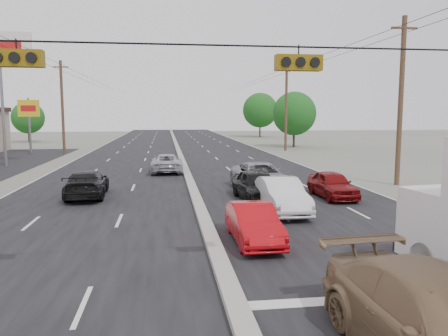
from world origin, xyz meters
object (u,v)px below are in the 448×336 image
Objects in this scene: pole_sign_far at (29,113)px; queue_car_e at (332,185)px; queue_car_b at (281,196)px; queue_car_c at (260,177)px; red_sedan at (253,224)px; tree_right_far at (260,110)px; oncoming_near at (87,184)px; utility_pole_right_b at (401,100)px; utility_pole_left_c at (62,106)px; queue_car_a at (257,186)px; utility_pole_right_c at (286,107)px; tree_left_far at (28,118)px; tan_sedan at (442,327)px; oncoming_far at (167,163)px; tree_right_mid at (294,114)px.

queue_car_e is at bearing -51.07° from pole_sign_far.
queue_car_c is at bearing 86.45° from queue_car_b.
tree_right_far is at bearing 76.51° from red_sedan.
pole_sign_far is 1.24× the size of oncoming_near.
utility_pole_left_c is at bearing 135.00° from utility_pole_right_b.
utility_pole_right_c is at bearing 67.31° from queue_car_a.
pole_sign_far is at bearing -73.30° from tree_left_far.
red_sedan is (-14.60, -65.64, -4.31)m from tree_right_far.
tree_left_far is 1.10× the size of queue_car_c.
oncoming_near is (10.44, -26.57, -3.71)m from pole_sign_far.
pole_sign_far is at bearing 109.39° from tan_sedan.
utility_pole_right_b is 16.48m from oncoming_far.
queue_car_e reaches higher than oncoming_far.
utility_pole_right_c reaches higher than red_sedan.
queue_car_c is 1.13× the size of oncoming_far.
tree_right_mid is at bearing -125.87° from oncoming_near.
tree_right_far is 2.08× the size of red_sedan.
tree_right_mid reaches higher than queue_car_e.
tan_sedan is (-12.00, -48.40, -3.52)m from tree_right_mid.
utility_pole_right_c reaches higher than oncoming_near.
queue_car_e is (-5.50, -3.48, -4.42)m from utility_pole_right_b.
oncoming_near is at bearing -124.21° from utility_pole_right_c.
oncoming_far is at bearing -110.18° from tree_right_far.
utility_pole_left_c and utility_pole_right_b have the same top height.
red_sedan is (-11.10, -10.64, -4.46)m from utility_pole_right_b.
utility_pole_right_b is at bearing 58.45° from tan_sedan.
tree_left_far reaches higher than queue_car_e.
tree_right_mid is at bearing -125.55° from oncoming_far.
queue_car_c is at bearing -102.34° from tree_right_far.
queue_car_a is at bearing -158.79° from utility_pole_right_b.
queue_car_c is (-12.21, -55.84, -4.18)m from tree_right_far.
tree_right_mid is at bearing 71.83° from tan_sedan.
utility_pole_right_c is 1.63× the size of tree_left_far.
oncoming_far is (11.10, -17.34, -4.43)m from utility_pole_left_c.
pole_sign_far is at bearing 115.07° from red_sedan.
tree_right_mid is 1.28× the size of queue_car_c.
red_sedan is 0.80× the size of oncoming_far.
red_sedan is 4.75m from queue_car_b.
utility_pole_right_b is 9.77m from queue_car_c.
tree_right_mid is (27.50, 5.00, -0.77)m from utility_pole_left_c.
red_sedan is (-1.60, 7.76, -0.17)m from tan_sedan.
tree_left_far is 68.21m from tan_sedan.
queue_car_e is at bearing 39.15° from queue_car_b.
utility_pole_left_c is at bearing -169.70° from tree_right_mid.
queue_car_e is at bearing 168.56° from oncoming_near.
pole_sign_far is at bearing -180.00° from utility_pole_right_c.
queue_car_b is 0.94× the size of oncoming_near.
tree_right_far reaches higher than tree_right_mid.
utility_pole_right_c is (0.00, 25.00, 0.00)m from utility_pole_right_b.
utility_pole_right_b is 1.40× the size of tree_right_mid.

